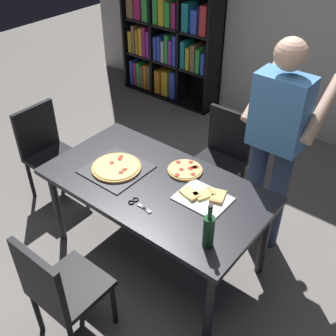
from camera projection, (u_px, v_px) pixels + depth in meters
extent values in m
plane|color=gray|center=(157.00, 253.00, 3.40)|extent=(12.00, 12.00, 0.00)
cube|color=silver|center=(316.00, 11.00, 4.20)|extent=(6.40, 0.10, 2.80)
cube|color=#232328|center=(155.00, 185.00, 2.96)|extent=(1.66, 0.90, 0.04)
cylinder|color=#232328|center=(57.00, 207.00, 3.33)|extent=(0.06, 0.06, 0.71)
cylinder|color=#232328|center=(209.00, 306.00, 2.58)|extent=(0.06, 0.06, 0.71)
cylinder|color=#232328|center=(120.00, 166.00, 3.79)|extent=(0.06, 0.06, 0.71)
cylinder|color=#232328|center=(264.00, 239.00, 3.04)|extent=(0.06, 0.06, 0.71)
cube|color=black|center=(71.00, 287.00, 2.61)|extent=(0.42, 0.42, 0.04)
cube|color=black|center=(40.00, 281.00, 2.34)|extent=(0.42, 0.04, 0.45)
cylinder|color=black|center=(114.00, 304.00, 2.77)|extent=(0.04, 0.04, 0.41)
cylinder|color=black|center=(78.00, 277.00, 2.95)|extent=(0.04, 0.04, 0.41)
cylinder|color=black|center=(37.00, 311.00, 2.72)|extent=(0.04, 0.04, 0.41)
cube|color=black|center=(216.00, 165.00, 3.68)|extent=(0.42, 0.42, 0.04)
cube|color=black|center=(230.00, 133.00, 3.65)|extent=(0.42, 0.04, 0.45)
cylinder|color=black|center=(188.00, 186.00, 3.79)|extent=(0.04, 0.04, 0.41)
cylinder|color=black|center=(220.00, 202.00, 3.61)|extent=(0.04, 0.04, 0.41)
cylinder|color=black|center=(209.00, 168.00, 4.01)|extent=(0.04, 0.04, 0.41)
cylinder|color=black|center=(241.00, 182.00, 3.83)|extent=(0.04, 0.04, 0.41)
cube|color=black|center=(54.00, 158.00, 3.76)|extent=(0.42, 0.42, 0.04)
cube|color=black|center=(36.00, 129.00, 3.71)|extent=(0.04, 0.42, 0.45)
cylinder|color=black|center=(55.00, 195.00, 3.69)|extent=(0.04, 0.04, 0.41)
cylinder|color=black|center=(85.00, 176.00, 3.91)|extent=(0.04, 0.04, 0.41)
cylinder|color=black|center=(31.00, 179.00, 3.87)|extent=(0.04, 0.04, 0.41)
cylinder|color=black|center=(61.00, 162.00, 4.09)|extent=(0.04, 0.04, 0.41)
cube|color=black|center=(130.00, 16.00, 5.50)|extent=(0.03, 0.35, 1.95)
cube|color=black|center=(216.00, 37.00, 4.81)|extent=(0.03, 0.35, 1.95)
cube|color=black|center=(170.00, 95.00, 5.73)|extent=(1.40, 0.35, 0.03)
cube|color=black|center=(178.00, 23.00, 5.26)|extent=(1.40, 0.03, 1.95)
cube|color=black|center=(170.00, 62.00, 5.44)|extent=(1.34, 0.29, 0.03)
cube|color=black|center=(170.00, 26.00, 5.16)|extent=(1.34, 0.29, 0.03)
cube|color=black|center=(157.00, 22.00, 5.27)|extent=(0.03, 0.29, 1.89)
cube|color=black|center=(184.00, 29.00, 5.04)|extent=(0.03, 0.29, 1.89)
cube|color=blue|center=(136.00, 71.00, 5.90)|extent=(0.04, 0.22, 0.35)
cube|color=#B21E66|center=(140.00, 72.00, 5.87)|extent=(0.05, 0.22, 0.33)
cube|color=green|center=(143.00, 73.00, 5.83)|extent=(0.06, 0.22, 0.35)
cube|color=olive|center=(146.00, 75.00, 5.81)|extent=(0.04, 0.22, 0.32)
cube|color=orange|center=(150.00, 75.00, 5.77)|extent=(0.05, 0.22, 0.35)
cube|color=olive|center=(153.00, 76.00, 5.74)|extent=(0.04, 0.22, 0.35)
cube|color=orange|center=(162.00, 80.00, 5.66)|extent=(0.09, 0.22, 0.33)
cube|color=yellow|center=(169.00, 82.00, 5.59)|extent=(0.10, 0.22, 0.35)
cube|color=blue|center=(176.00, 84.00, 5.52)|extent=(0.09, 0.22, 0.37)
cube|color=yellow|center=(135.00, 40.00, 5.63)|extent=(0.05, 0.22, 0.29)
cube|color=olive|center=(138.00, 38.00, 5.57)|extent=(0.05, 0.22, 0.38)
cube|color=orange|center=(142.00, 41.00, 5.55)|extent=(0.04, 0.22, 0.34)
cube|color=yellow|center=(145.00, 40.00, 5.51)|extent=(0.05, 0.22, 0.37)
cube|color=#B21E66|center=(149.00, 41.00, 5.47)|extent=(0.05, 0.22, 0.40)
cube|color=purple|center=(152.00, 43.00, 5.45)|extent=(0.04, 0.22, 0.35)
cube|color=blue|center=(160.00, 47.00, 5.40)|extent=(0.05, 0.22, 0.31)
cube|color=blue|center=(163.00, 47.00, 5.37)|extent=(0.05, 0.22, 0.33)
cube|color=silver|center=(167.00, 50.00, 5.35)|extent=(0.04, 0.22, 0.28)
cube|color=green|center=(171.00, 48.00, 5.29)|extent=(0.05, 0.22, 0.37)
cube|color=purple|center=(175.00, 51.00, 5.27)|extent=(0.05, 0.22, 0.32)
cube|color=blue|center=(179.00, 49.00, 5.22)|extent=(0.05, 0.22, 0.39)
cube|color=teal|center=(187.00, 53.00, 5.17)|extent=(0.06, 0.22, 0.35)
cube|color=yellow|center=(192.00, 57.00, 5.15)|extent=(0.05, 0.22, 0.28)
cube|color=olive|center=(197.00, 57.00, 5.09)|extent=(0.06, 0.22, 0.33)
cube|color=green|center=(202.00, 59.00, 5.06)|extent=(0.06, 0.22, 0.30)
cube|color=blue|center=(207.00, 62.00, 5.04)|extent=(0.05, 0.22, 0.26)
cube|color=olive|center=(135.00, 6.00, 5.34)|extent=(0.11, 0.22, 0.28)
cube|color=#B21E66|center=(142.00, 8.00, 5.28)|extent=(0.11, 0.22, 0.27)
cube|color=green|center=(150.00, 9.00, 5.21)|extent=(0.09, 0.22, 0.27)
cube|color=green|center=(160.00, 10.00, 5.11)|extent=(0.07, 0.22, 0.33)
cube|color=yellow|center=(166.00, 11.00, 5.06)|extent=(0.08, 0.22, 0.33)
cube|color=green|center=(172.00, 13.00, 5.02)|extent=(0.07, 0.22, 0.30)
cube|color=#B21E66|center=(178.00, 15.00, 4.97)|extent=(0.06, 0.22, 0.30)
cube|color=teal|center=(190.00, 16.00, 4.88)|extent=(0.09, 0.22, 0.33)
cube|color=blue|center=(199.00, 20.00, 4.83)|extent=(0.09, 0.22, 0.28)
cube|color=red|center=(208.00, 20.00, 4.74)|extent=(0.09, 0.22, 0.34)
cylinder|color=#38476B|center=(276.00, 200.00, 3.22)|extent=(0.14, 0.14, 0.95)
cylinder|color=#38476B|center=(254.00, 190.00, 3.32)|extent=(0.14, 0.14, 0.95)
cube|color=#4C8CD1|center=(280.00, 112.00, 2.83)|extent=(0.38, 0.22, 0.55)
sphere|color=#E0B293|center=(291.00, 54.00, 2.58)|extent=(0.22, 0.22, 0.22)
cylinder|color=#E0B293|center=(323.00, 109.00, 2.81)|extent=(0.09, 0.50, 0.39)
cylinder|color=#E0B293|center=(263.00, 90.00, 3.04)|extent=(0.09, 0.50, 0.39)
cube|color=#2D2D33|center=(117.00, 169.00, 3.08)|extent=(0.44, 0.44, 0.01)
cylinder|color=tan|center=(116.00, 168.00, 3.07)|extent=(0.38, 0.38, 0.02)
cylinder|color=#EACC6B|center=(116.00, 166.00, 3.07)|extent=(0.34, 0.34, 0.01)
cylinder|color=#B22819|center=(121.00, 172.00, 3.00)|extent=(0.04, 0.04, 0.00)
cylinder|color=#B22819|center=(121.00, 157.00, 3.16)|extent=(0.04, 0.04, 0.00)
cylinder|color=#B22819|center=(125.00, 169.00, 3.03)|extent=(0.04, 0.04, 0.00)
cylinder|color=#B22819|center=(112.00, 163.00, 3.09)|extent=(0.04, 0.04, 0.00)
cylinder|color=#B22819|center=(120.00, 159.00, 3.13)|extent=(0.04, 0.04, 0.00)
cube|color=white|center=(203.00, 199.00, 2.81)|extent=(0.36, 0.28, 0.01)
cube|color=#EACC6B|center=(204.00, 194.00, 2.82)|extent=(0.14, 0.16, 0.02)
cube|color=tan|center=(212.00, 191.00, 2.84)|extent=(0.09, 0.06, 0.02)
cube|color=#EACC6B|center=(218.00, 196.00, 2.80)|extent=(0.13, 0.16, 0.02)
cube|color=tan|center=(216.00, 202.00, 2.76)|extent=(0.09, 0.05, 0.02)
cube|color=#EACC6B|center=(190.00, 194.00, 2.83)|extent=(0.16, 0.12, 0.02)
cube|color=tan|center=(196.00, 198.00, 2.79)|extent=(0.05, 0.09, 0.02)
cylinder|color=#194723|center=(209.00, 232.00, 2.41)|extent=(0.07, 0.07, 0.22)
cylinder|color=#194723|center=(210.00, 213.00, 2.32)|extent=(0.03, 0.03, 0.08)
cylinder|color=black|center=(211.00, 207.00, 2.29)|extent=(0.03, 0.03, 0.02)
cube|color=silver|center=(144.00, 208.00, 2.73)|extent=(0.12, 0.02, 0.01)
cube|color=silver|center=(144.00, 208.00, 2.73)|extent=(0.12, 0.04, 0.01)
torus|color=black|center=(136.00, 199.00, 2.80)|extent=(0.05, 0.05, 0.01)
torus|color=black|center=(131.00, 202.00, 2.78)|extent=(0.05, 0.05, 0.01)
cylinder|color=tan|center=(185.00, 170.00, 3.06)|extent=(0.27, 0.27, 0.02)
cylinder|color=#EACC6B|center=(185.00, 169.00, 3.06)|extent=(0.24, 0.24, 0.01)
cylinder|color=#B22819|center=(193.00, 174.00, 3.00)|extent=(0.04, 0.04, 0.00)
cylinder|color=#B22819|center=(197.00, 167.00, 3.07)|extent=(0.04, 0.04, 0.00)
cylinder|color=#B22819|center=(191.00, 162.00, 3.12)|extent=(0.04, 0.04, 0.00)
cylinder|color=#B22819|center=(190.00, 168.00, 3.05)|extent=(0.04, 0.04, 0.00)
cylinder|color=#B22819|center=(177.00, 175.00, 2.99)|extent=(0.04, 0.04, 0.00)
cylinder|color=#B22819|center=(181.00, 169.00, 3.04)|extent=(0.04, 0.04, 0.00)
cylinder|color=#B22819|center=(178.00, 162.00, 3.12)|extent=(0.04, 0.04, 0.00)
cylinder|color=#B22819|center=(195.00, 167.00, 3.07)|extent=(0.04, 0.04, 0.00)
cylinder|color=#B22819|center=(193.00, 168.00, 3.06)|extent=(0.04, 0.04, 0.00)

